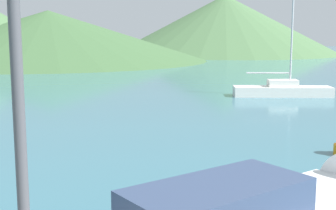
% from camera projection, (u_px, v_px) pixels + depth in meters
% --- Properties ---
extents(streetlamp, '(0.35, 0.35, 4.51)m').
position_uv_depth(streetlamp, '(18.00, 103.00, 4.61)').
color(streetlamp, '#4C4C51').
rests_on(streetlamp, dock).
extents(sailboat_inner, '(6.60, 3.55, 7.35)m').
position_uv_depth(sailboat_inner, '(282.00, 90.00, 31.05)').
color(sailboat_inner, white).
rests_on(sailboat_inner, ground_plane).
extents(hill_east, '(47.49, 47.49, 7.47)m').
position_uv_depth(hill_east, '(49.00, 36.00, 69.97)').
color(hill_east, '#3D6038').
rests_on(hill_east, ground_plane).
extents(hill_far_east, '(44.56, 44.56, 11.49)m').
position_uv_depth(hill_far_east, '(225.00, 25.00, 92.42)').
color(hill_far_east, '#476B42').
rests_on(hill_far_east, ground_plane).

